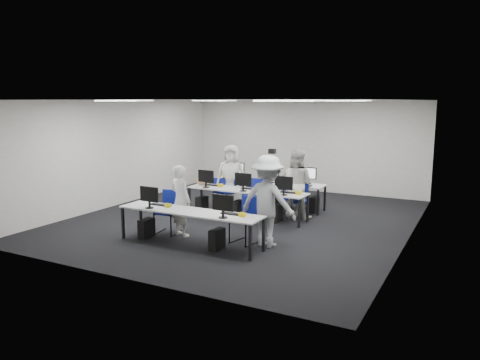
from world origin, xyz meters
The scene contains 23 objects.
room centered at (0.00, 0.00, 1.50)m, with size 9.00×9.02×3.00m.
ceiling_panels centered at (0.00, 0.00, 2.98)m, with size 5.20×4.60×0.02m.
desk_front centered at (0.00, -2.40, 0.68)m, with size 3.20×0.70×0.73m.
desk_mid centered at (0.00, 0.20, 0.68)m, with size 3.20×0.70×0.73m.
desk_back centered at (0.00, 1.60, 0.68)m, with size 3.20×0.70×0.73m.
equipment_front centered at (-0.19, -2.42, 0.36)m, with size 2.51×0.41×1.19m.
equipment_mid centered at (-0.19, 0.18, 0.36)m, with size 2.91×0.41×1.19m.
equipment_back centered at (0.19, 1.62, 0.36)m, with size 2.91×0.41×1.19m.
chair_0 centered at (-0.95, -1.88, 0.30)m, with size 0.53×0.57×0.97m.
chair_1 centered at (0.94, -1.73, 0.31)m, with size 0.57×0.60×0.98m.
chair_2 centered at (-0.98, 0.83, 0.30)m, with size 0.63×0.65×0.96m.
chair_3 centered at (0.04, 0.74, 0.26)m, with size 0.52×0.55×0.83m.
chair_4 centered at (1.22, 0.82, 0.27)m, with size 0.53×0.56×0.86m.
chair_5 centered at (-1.25, 1.08, 0.26)m, with size 0.54×0.57×0.84m.
chair_6 centered at (-0.09, 1.13, 0.29)m, with size 0.49×0.53×0.92m.
chair_7 centered at (0.94, 1.08, 0.26)m, with size 0.53×0.55×0.82m.
handbag centered at (-1.37, 0.25, 0.86)m, with size 0.32×0.20×0.26m, color #956E4D.
student_0 centered at (-0.56, -1.92, 0.80)m, with size 0.58×0.38×1.60m, color beige.
student_1 centered at (1.13, 0.77, 0.89)m, with size 0.87×0.68×1.78m, color beige.
student_2 centered at (-0.88, 1.01, 0.89)m, with size 0.87×0.56×1.78m, color beige.
student_3 centered at (0.95, 1.01, 0.78)m, with size 0.92×0.38×1.56m, color beige.
photographer centered at (1.45, -1.70, 0.95)m, with size 1.23×0.70×1.90m, color gray.
dslr_camera centered at (1.46, -1.52, 1.96)m, with size 0.14×0.18×0.10m, color black.
Camera 1 is at (5.31, -10.28, 2.98)m, focal length 35.00 mm.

